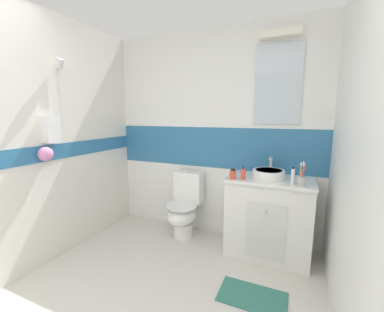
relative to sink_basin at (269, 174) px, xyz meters
name	(u,v)px	position (x,y,z in m)	size (l,w,h in m)	color
ground_plane	(164,292)	(-0.72, -0.94, -0.92)	(3.20, 3.48, 0.04)	beige
wall_back_tiled	(214,134)	(-0.71, 0.31, 0.36)	(3.20, 0.20, 2.50)	white
wall_left_shower_alcove	(45,140)	(-2.07, -0.94, 0.35)	(0.25, 3.48, 2.50)	silver
wall_right_plain	(371,160)	(0.63, -0.94, 0.35)	(0.10, 3.48, 2.50)	white
vanity_cabinet	(268,216)	(0.02, 0.01, -0.47)	(0.86, 0.52, 0.85)	silver
sink_basin	(269,174)	(0.00, 0.00, 0.00)	(0.32, 0.37, 0.21)	white
toilet	(184,207)	(-0.98, 0.02, -0.53)	(0.37, 0.50, 0.81)	white
toothbrush_cup	(301,180)	(0.31, -0.16, 0.01)	(0.07, 0.07, 0.23)	#B2ADA3
soap_dispenser	(243,174)	(-0.23, -0.15, 0.01)	(0.05, 0.05, 0.15)	#D84C33
toothpaste_tube_upright	(293,176)	(0.23, -0.16, 0.03)	(0.03, 0.03, 0.17)	white
lotion_bottle_short	(233,174)	(-0.33, -0.17, 0.00)	(0.06, 0.06, 0.11)	#D84C33
bath_mat	(252,297)	(-0.01, -0.71, -0.89)	(0.55, 0.32, 0.01)	#337266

